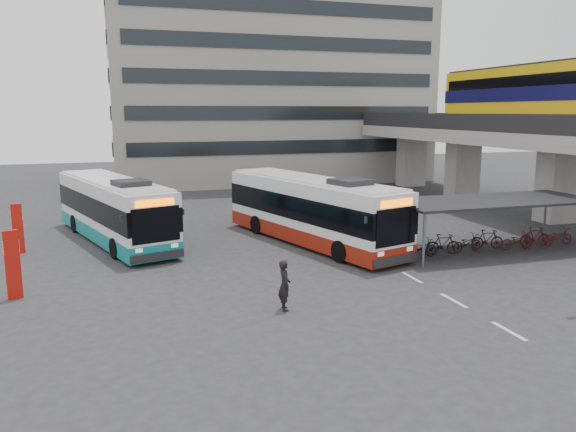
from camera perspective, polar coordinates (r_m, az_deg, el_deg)
name	(u,v)px	position (r m, az deg, el deg)	size (l,w,h in m)	color
ground	(356,283)	(22.71, 6.95, -6.77)	(120.00, 120.00, 0.00)	#28282B
viaduct	(537,119)	(39.73, 23.93, 8.96)	(8.00, 32.00, 9.68)	gray
bike_shelter	(491,223)	(29.18, 19.97, -0.70)	(10.00, 4.00, 2.54)	#595B60
office_block	(266,52)	(58.00, -2.25, 16.28)	(30.00, 15.00, 25.00)	gray
road_markings	(454,301)	(21.38, 16.49, -8.24)	(0.15, 7.60, 0.01)	beige
bus_main	(311,211)	(29.01, 2.39, 0.54)	(6.08, 12.55, 3.64)	white
bus_teal	(113,210)	(30.88, -17.31, 0.57)	(6.03, 12.10, 3.51)	white
pedestrian	(285,285)	(19.37, -0.36, -7.04)	(0.64, 0.42, 1.76)	black
sign_totem_mid	(13,264)	(22.68, -26.19, -4.37)	(0.54, 0.33, 2.55)	#B6140B
sign_totem_north	(18,228)	(29.92, -25.76, -1.07)	(0.52, 0.18, 2.41)	#B6140B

